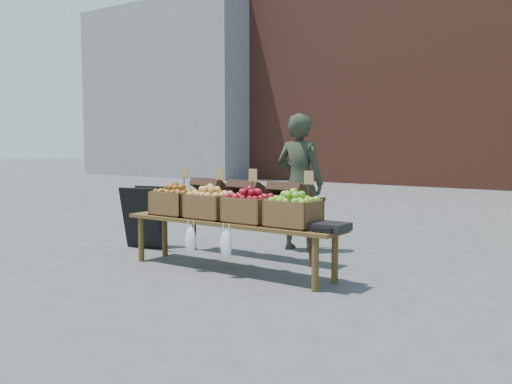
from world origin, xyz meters
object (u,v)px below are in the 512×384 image
Objects in this scene: vendor at (300,183)px; crate_golden_apples at (175,203)px; crate_green_apples at (293,213)px; weighing_scale at (330,227)px; crate_russet_pears at (211,206)px; chalkboard_sign at (145,217)px; back_table at (248,216)px; display_bench at (230,246)px; crate_red_apples at (250,210)px.

vendor reaches higher than crate_golden_apples.
crate_golden_apples is at bearing 180.00° from crate_green_apples.
crate_golden_apples and crate_green_apples have the same top height.
crate_green_apples is 0.44m from weighing_scale.
weighing_scale is at bearing 0.00° from crate_russet_pears.
weighing_scale is (0.43, 0.00, -0.10)m from crate_green_apples.
vendor is at bearing 79.64° from crate_russet_pears.
vendor is 2.13× the size of chalkboard_sign.
back_table reaches higher than display_bench.
vendor is 3.60× the size of crate_green_apples.
weighing_scale is at bearing 0.00° from crate_green_apples.
crate_golden_apples is 1.47× the size of weighing_scale.
crate_green_apples is at bearing 0.00° from display_bench.
vendor reaches higher than crate_green_apples.
back_table is (1.52, 0.30, 0.10)m from chalkboard_sign.
crate_russet_pears is (-0.00, -0.72, 0.19)m from back_table.
chalkboard_sign is 2.66m from crate_green_apples.
crate_russet_pears is at bearing -90.06° from back_table.
display_bench is at bearing -69.14° from back_table.
vendor is at bearing 70.61° from back_table.
back_table is at bearing -0.55° from chalkboard_sign.
display_bench is 0.51m from crate_red_apples.
back_table is 4.20× the size of crate_green_apples.
chalkboard_sign is at bearing 170.86° from crate_green_apples.
back_table reaches higher than weighing_scale.
crate_russet_pears is at bearing 0.00° from crate_golden_apples.
chalkboard_sign is 2.13m from crate_red_apples.
back_table is 6.18× the size of weighing_scale.
chalkboard_sign reaches higher than weighing_scale.
chalkboard_sign is 1.60m from crate_russet_pears.
crate_russet_pears is 0.55m from crate_red_apples.
vendor is 3.60× the size of crate_russet_pears.
back_table reaches higher than crate_red_apples.
crate_red_apples reaches higher than chalkboard_sign.
crate_golden_apples is 1.00× the size of crate_green_apples.
crate_green_apples is at bearing 115.73° from vendor.
display_bench is at bearing 86.83° from vendor.
crate_golden_apples is at bearing 180.00° from crate_red_apples.
chalkboard_sign is at bearing 168.49° from crate_red_apples.
chalkboard_sign is at bearing -168.82° from back_table.
crate_green_apples is 1.47× the size of weighing_scale.
weighing_scale is at bearing -19.61° from chalkboard_sign.
display_bench is 0.93m from crate_green_apples.
vendor is at bearing 19.25° from chalkboard_sign.
display_bench is 0.93m from crate_golden_apples.
crate_golden_apples is (-0.82, 0.00, 0.42)m from display_bench.
vendor is 1.72m from crate_green_apples.
chalkboard_sign is 1.69× the size of crate_red_apples.
crate_golden_apples is 1.10m from crate_red_apples.
vendor reaches higher than display_bench.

